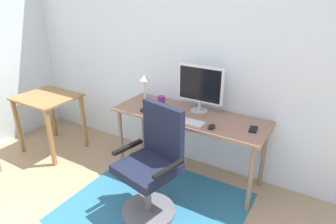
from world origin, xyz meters
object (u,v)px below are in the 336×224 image
(cell_phone, at_px, (253,129))
(side_table, at_px, (48,106))
(office_chair, at_px, (152,171))
(desk, at_px, (189,121))
(keyboard, at_px, (183,120))
(desk_lamp, at_px, (145,86))
(monitor, at_px, (200,86))
(coffee_cup, at_px, (161,101))
(computer_mouse, at_px, (212,126))

(cell_phone, xyz_separation_m, side_table, (-2.38, -0.38, -0.13))
(cell_phone, relative_size, office_chair, 0.14)
(desk, xyz_separation_m, keyboard, (0.02, -0.17, 0.08))
(desk_lamp, height_order, side_table, desk_lamp)
(cell_phone, bearing_deg, desk_lamp, -179.93)
(monitor, height_order, coffee_cup, monitor)
(desk, xyz_separation_m, desk_lamp, (-0.44, -0.15, 0.35))
(monitor, bearing_deg, cell_phone, -12.79)
(coffee_cup, distance_m, desk_lamp, 0.33)
(computer_mouse, height_order, cell_phone, computer_mouse)
(computer_mouse, bearing_deg, cell_phone, 26.03)
(office_chair, bearing_deg, keyboard, 99.06)
(desk_lamp, relative_size, side_table, 0.54)
(desk, relative_size, side_table, 2.21)
(coffee_cup, bearing_deg, side_table, -160.73)
(desk_lamp, bearing_deg, desk, 18.89)
(cell_phone, distance_m, desk_lamp, 1.14)
(cell_phone, xyz_separation_m, office_chair, (-0.67, -0.67, -0.29))
(monitor, relative_size, side_table, 0.67)
(cell_phone, relative_size, desk_lamp, 0.36)
(coffee_cup, xyz_separation_m, office_chair, (0.38, -0.76, -0.33))
(keyboard, relative_size, side_table, 0.59)
(cell_phone, bearing_deg, office_chair, -142.38)
(desk_lamp, relative_size, office_chair, 0.38)
(computer_mouse, relative_size, coffee_cup, 1.03)
(computer_mouse, bearing_deg, desk, 152.44)
(monitor, relative_size, office_chair, 0.48)
(computer_mouse, relative_size, office_chair, 0.10)
(monitor, height_order, desk_lamp, monitor)
(desk, bearing_deg, side_table, -167.44)
(side_table, bearing_deg, desk_lamp, 10.30)
(monitor, xyz_separation_m, cell_phone, (0.61, -0.14, -0.27))
(monitor, distance_m, computer_mouse, 0.48)
(coffee_cup, height_order, side_table, coffee_cup)
(desk, xyz_separation_m, side_table, (-1.72, -0.38, -0.05))
(cell_phone, bearing_deg, desk, 172.28)
(desk, bearing_deg, computer_mouse, -27.56)
(keyboard, xyz_separation_m, cell_phone, (0.64, 0.17, -0.00))
(cell_phone, bearing_deg, side_table, -178.56)
(keyboard, height_order, side_table, keyboard)
(computer_mouse, relative_size, desk_lamp, 0.26)
(desk_lamp, xyz_separation_m, side_table, (-1.28, -0.23, -0.40))
(cell_phone, distance_m, office_chair, 0.99)
(desk_lamp, height_order, office_chair, desk_lamp)
(keyboard, bearing_deg, desk_lamp, 177.19)
(office_chair, bearing_deg, desk, 101.57)
(office_chair, distance_m, side_table, 1.74)
(monitor, bearing_deg, office_chair, -93.90)
(office_chair, xyz_separation_m, side_table, (-1.71, 0.29, 0.16))
(computer_mouse, xyz_separation_m, side_table, (-2.04, -0.22, -0.14))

